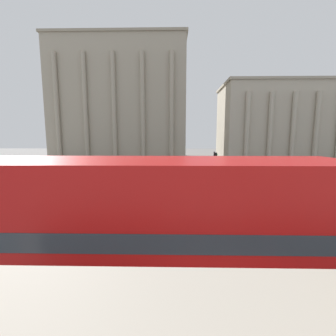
{
  "coord_description": "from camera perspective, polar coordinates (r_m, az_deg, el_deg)",
  "views": [
    {
      "loc": [
        -1.07,
        -2.0,
        4.64
      ],
      "look_at": [
        -1.44,
        16.0,
        2.25
      ],
      "focal_mm": 24.0,
      "sensor_mm": 36.0,
      "label": 1
    }
  ],
  "objects": [
    {
      "name": "pedestrian_black",
      "position": [
        20.63,
        9.5,
        -2.53
      ],
      "size": [
        0.32,
        0.32,
        1.82
      ],
      "rotation": [
        0.0,
        0.0,
        2.65
      ],
      "color": "#282B33",
      "rests_on": "ground_plane"
    },
    {
      "name": "pedestrian_grey",
      "position": [
        23.29,
        -2.98,
        -1.28
      ],
      "size": [
        0.32,
        0.32,
        1.82
      ],
      "rotation": [
        0.0,
        0.0,
        5.21
      ],
      "color": "#282B33",
      "rests_on": "ground_plane"
    },
    {
      "name": "car_maroon",
      "position": [
        27.42,
        5.13,
        -0.72
      ],
      "size": [
        4.2,
        1.93,
        1.35
      ],
      "rotation": [
        0.0,
        0.0,
        3.53
      ],
      "color": "black",
      "rests_on": "ground_plane"
    },
    {
      "name": "plaza_building_left",
      "position": [
        56.41,
        -11.42,
        15.87
      ],
      "size": [
        29.7,
        17.11,
        25.85
      ],
      "color": "#A39984",
      "rests_on": "ground_plane"
    },
    {
      "name": "plaza_building_right",
      "position": [
        60.05,
        30.02,
        10.07
      ],
      "size": [
        34.74,
        14.6,
        16.6
      ],
      "color": "#B2A893",
      "rests_on": "ground_plane"
    },
    {
      "name": "double_decker_bus",
      "position": [
        6.22,
        -6.3,
        -14.72
      ],
      "size": [
        10.58,
        2.76,
        4.1
      ],
      "rotation": [
        0.0,
        0.0,
        -0.05
      ],
      "color": "black",
      "rests_on": "ground_plane"
    },
    {
      "name": "pedestrian_olive",
      "position": [
        24.39,
        19.88,
        -1.52
      ],
      "size": [
        0.32,
        0.32,
        1.7
      ],
      "rotation": [
        0.0,
        0.0,
        0.44
      ],
      "color": "#282B33",
      "rests_on": "ground_plane"
    },
    {
      "name": "traffic_light_near",
      "position": [
        12.14,
        12.91,
        -3.56
      ],
      "size": [
        0.42,
        0.24,
        3.56
      ],
      "color": "black",
      "rests_on": "ground_plane"
    },
    {
      "name": "traffic_light_mid",
      "position": [
        17.99,
        -10.4,
        -0.51
      ],
      "size": [
        0.42,
        0.24,
        3.26
      ],
      "color": "black",
      "rests_on": "ground_plane"
    },
    {
      "name": "traffic_light_far",
      "position": [
        23.76,
        11.79,
        1.41
      ],
      "size": [
        0.42,
        0.24,
        3.27
      ],
      "color": "black",
      "rests_on": "ground_plane"
    },
    {
      "name": "car_silver",
      "position": [
        17.56,
        17.58,
        -5.75
      ],
      "size": [
        4.2,
        1.93,
        1.35
      ],
      "rotation": [
        0.0,
        0.0,
        1.99
      ],
      "color": "black",
      "rests_on": "ground_plane"
    }
  ]
}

